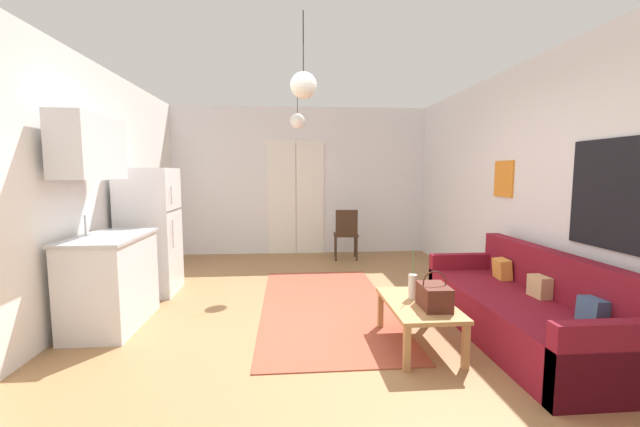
% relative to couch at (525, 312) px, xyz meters
% --- Properties ---
extents(ground_plane, '(5.31, 8.31, 0.10)m').
position_rel_couch_xyz_m(ground_plane, '(-1.91, 0.18, -0.31)').
color(ground_plane, '#996D44').
extents(wall_back, '(4.91, 0.13, 2.74)m').
position_rel_couch_xyz_m(wall_back, '(-1.91, 4.09, 1.10)').
color(wall_back, silver).
rests_on(wall_back, ground_plane).
extents(wall_right, '(0.12, 7.91, 2.74)m').
position_rel_couch_xyz_m(wall_right, '(0.50, 0.18, 1.11)').
color(wall_right, silver).
rests_on(wall_right, ground_plane).
extents(wall_left, '(0.12, 7.91, 2.74)m').
position_rel_couch_xyz_m(wall_left, '(-4.31, 0.18, 1.11)').
color(wall_left, white).
rests_on(wall_left, ground_plane).
extents(area_rug, '(1.44, 2.96, 0.01)m').
position_rel_couch_xyz_m(area_rug, '(-1.72, 1.04, -0.26)').
color(area_rug, '#9E4733').
rests_on(area_rug, ground_plane).
extents(couch, '(0.83, 2.18, 0.81)m').
position_rel_couch_xyz_m(couch, '(0.00, 0.00, 0.00)').
color(couch, maroon).
rests_on(couch, ground_plane).
extents(coffee_table, '(0.55, 0.93, 0.40)m').
position_rel_couch_xyz_m(coffee_table, '(-1.01, -0.05, 0.08)').
color(coffee_table, '#B27F4C').
rests_on(coffee_table, ground_plane).
extents(bamboo_vase, '(0.08, 0.08, 0.44)m').
position_rel_couch_xyz_m(bamboo_vase, '(-1.04, 0.06, 0.25)').
color(bamboo_vase, beige).
rests_on(bamboo_vase, coffee_table).
extents(handbag, '(0.23, 0.33, 0.32)m').
position_rel_couch_xyz_m(handbag, '(-0.94, -0.20, 0.24)').
color(handbag, '#512319').
rests_on(handbag, coffee_table).
extents(refrigerator, '(0.65, 0.65, 1.58)m').
position_rel_couch_xyz_m(refrigerator, '(-3.89, 1.73, 0.53)').
color(refrigerator, white).
rests_on(refrigerator, ground_plane).
extents(kitchen_counter, '(0.60, 1.04, 2.06)m').
position_rel_couch_xyz_m(kitchen_counter, '(-3.94, 0.66, 0.52)').
color(kitchen_counter, silver).
rests_on(kitchen_counter, ground_plane).
extents(accent_chair, '(0.45, 0.43, 0.89)m').
position_rel_couch_xyz_m(accent_chair, '(-1.14, 3.39, 0.23)').
color(accent_chair, '#382619').
rests_on(accent_chair, ground_plane).
extents(pendant_lamp_near, '(0.20, 0.20, 0.65)m').
position_rel_couch_xyz_m(pendant_lamp_near, '(-2.02, -0.20, 1.93)').
color(pendant_lamp_near, black).
extents(pendant_lamp_far, '(0.22, 0.22, 0.59)m').
position_rel_couch_xyz_m(pendant_lamp_far, '(-2.00, 2.38, 1.99)').
color(pendant_lamp_far, black).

